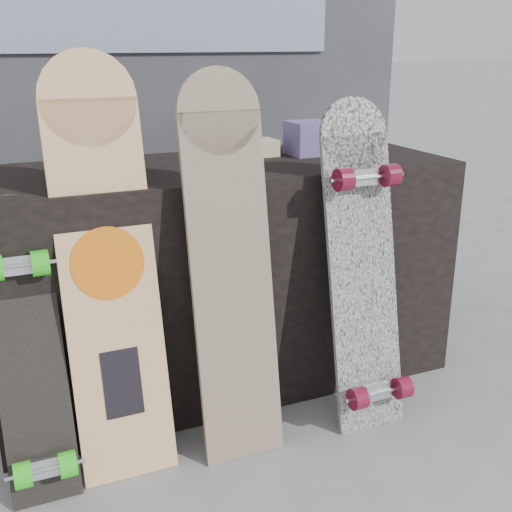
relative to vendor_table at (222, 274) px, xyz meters
name	(u,v)px	position (x,y,z in m)	size (l,w,h in m)	color
ground	(280,446)	(0.00, -0.50, -0.40)	(60.00, 60.00, 0.00)	slate
vendor_table	(222,274)	(0.00, 0.00, 0.00)	(1.60, 0.60, 0.80)	black
booth	(151,64)	(0.00, 0.85, 0.70)	(2.40, 0.22, 2.20)	#36363B
merch_box_purple	(90,161)	(-0.44, -0.05, 0.45)	(0.18, 0.12, 0.10)	#4B3771
merch_box_small	(308,138)	(0.37, 0.05, 0.46)	(0.14, 0.14, 0.12)	#4B3771
merch_box_flat	(247,148)	(0.14, 0.10, 0.43)	(0.22, 0.10, 0.06)	#D1B78C
longboard_geisha	(107,257)	(-0.46, -0.31, 0.23)	(0.27, 0.30, 1.18)	tan
longboard_celtic	(230,257)	(-0.12, -0.39, 0.20)	(0.25, 0.22, 1.14)	#CFB18D
longboard_cascadia	(364,262)	(0.32, -0.42, 0.14)	(0.24, 0.30, 1.04)	silver
skateboard_dark	(28,348)	(-0.69, -0.36, 0.01)	(0.18, 0.34, 0.81)	black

